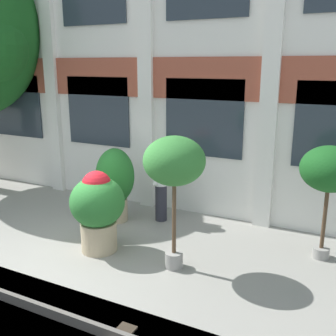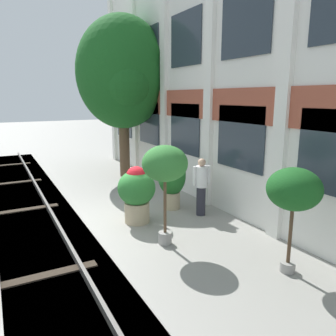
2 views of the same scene
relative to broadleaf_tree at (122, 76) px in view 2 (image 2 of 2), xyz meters
The scene contains 9 objects.
ground_plane 6.66m from the broadleaf_tree, 24.09° to the right, with size 80.00×80.00×0.00m, color gray.
apartment_facade 4.90m from the broadleaf_tree, 13.99° to the left, with size 17.42×0.64×8.72m.
rail_tracks 7.74m from the broadleaf_tree, 42.41° to the right, with size 25.06×2.80×0.43m.
broadleaf_tree is the anchor object (origin of this frame).
potted_plant_glazed_jar 6.33m from the broadleaf_tree, 17.76° to the right, with size 1.01×1.01×1.54m.
potted_plant_fluted_column 5.64m from the broadleaf_tree, ahead, with size 0.84×0.84×1.65m.
potted_plant_tall_urn 7.26m from the broadleaf_tree, 13.53° to the right, with size 1.02×1.02×2.30m.
potted_plant_low_pan 9.27m from the broadleaf_tree, ahead, with size 1.01×1.01×2.06m.
resident_by_doorway 6.41m from the broadleaf_tree, ahead, with size 0.34×0.52×1.65m.
Camera 2 is at (8.15, -2.78, 3.33)m, focal length 35.00 mm.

